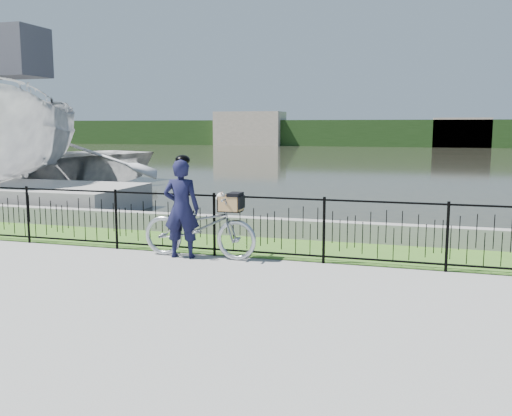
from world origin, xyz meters
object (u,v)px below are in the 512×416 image
(boat_near, at_px, (14,137))
(boat_far, at_px, (37,161))
(cyclist, at_px, (181,207))
(bicycle_rig, at_px, (200,226))

(boat_near, relative_size, boat_far, 0.91)
(boat_far, bearing_deg, boat_near, -65.72)
(cyclist, bearing_deg, boat_near, 143.22)
(bicycle_rig, bearing_deg, cyclist, -165.63)
(bicycle_rig, xyz_separation_m, boat_far, (-10.63, 9.35, 0.42))
(bicycle_rig, distance_m, boat_near, 11.71)
(boat_near, height_order, boat_far, boat_near)
(bicycle_rig, distance_m, cyclist, 0.47)
(cyclist, distance_m, boat_far, 13.97)
(cyclist, bearing_deg, bicycle_rig, 14.37)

